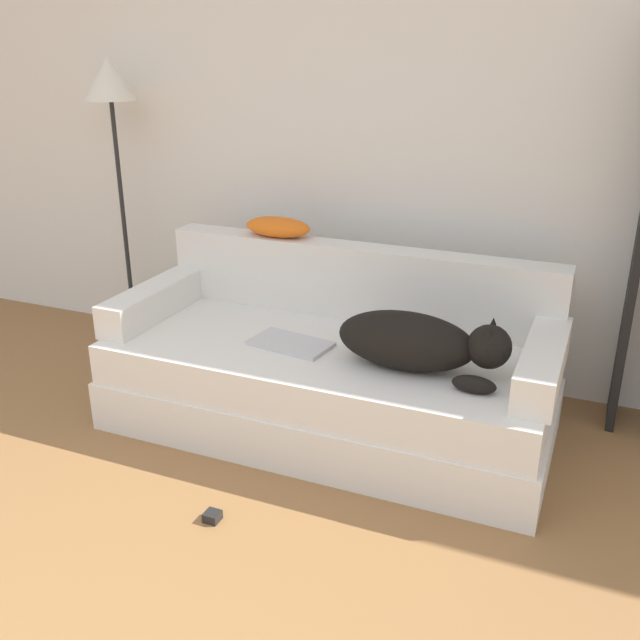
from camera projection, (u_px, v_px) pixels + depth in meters
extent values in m
cube|color=silver|center=(362.00, 106.00, 3.47)|extent=(8.00, 0.06, 2.70)
cube|color=silver|center=(329.00, 404.00, 3.24)|extent=(1.96, 0.88, 0.23)
cube|color=silver|center=(328.00, 364.00, 3.15)|extent=(1.92, 0.84, 0.18)
cube|color=silver|center=(358.00, 282.00, 3.37)|extent=(1.92, 0.15, 0.35)
cube|color=silver|center=(154.00, 301.00, 3.41)|extent=(0.15, 0.69, 0.15)
cube|color=silver|center=(543.00, 363.00, 2.76)|extent=(0.15, 0.69, 0.15)
ellipsoid|color=black|center=(406.00, 341.00, 2.86)|extent=(0.57, 0.26, 0.24)
sphere|color=black|center=(489.00, 347.00, 2.73)|extent=(0.17, 0.17, 0.17)
cone|color=black|center=(488.00, 336.00, 2.67)|extent=(0.06, 0.06, 0.08)
cone|color=black|center=(493.00, 327.00, 2.75)|extent=(0.06, 0.06, 0.08)
ellipsoid|color=black|center=(474.00, 385.00, 2.68)|extent=(0.17, 0.07, 0.07)
cube|color=#B7B7BC|center=(291.00, 343.00, 3.11)|extent=(0.37, 0.24, 0.02)
ellipsoid|color=orange|center=(278.00, 227.00, 3.45)|extent=(0.33, 0.16, 0.09)
cylinder|color=#232326|center=(136.00, 338.00, 4.20)|extent=(0.27, 0.27, 0.02)
cylinder|color=#232326|center=(124.00, 225.00, 3.95)|extent=(0.02, 0.02, 1.33)
cone|color=silver|center=(109.00, 78.00, 3.67)|extent=(0.27, 0.27, 0.21)
cube|color=black|center=(212.00, 516.00, 2.63)|extent=(0.06, 0.06, 0.04)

